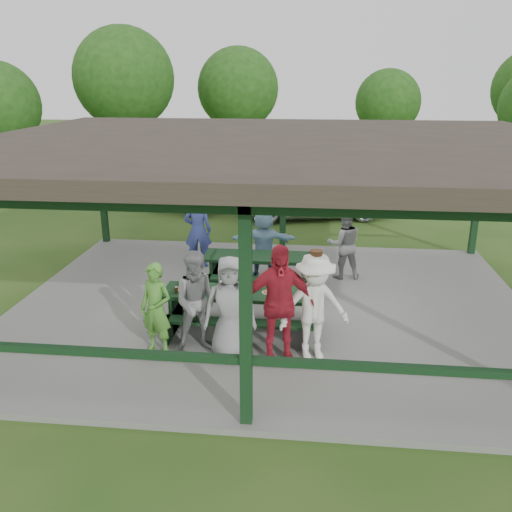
# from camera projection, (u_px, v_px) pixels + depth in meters

# --- Properties ---
(ground) EXTENTS (90.00, 90.00, 0.00)m
(ground) POSITION_uv_depth(u_px,v_px,m) (270.00, 309.00, 10.71)
(ground) COLOR #274A17
(ground) RESTS_ON ground
(concrete_slab) EXTENTS (10.00, 8.00, 0.10)m
(concrete_slab) POSITION_uv_depth(u_px,v_px,m) (270.00, 307.00, 10.69)
(concrete_slab) COLOR slate
(concrete_slab) RESTS_ON ground
(pavilion_structure) EXTENTS (10.60, 8.60, 3.24)m
(pavilion_structure) POSITION_uv_depth(u_px,v_px,m) (272.00, 147.00, 9.70)
(pavilion_structure) COLOR black
(pavilion_structure) RESTS_ON concrete_slab
(picnic_table_near) EXTENTS (2.68, 1.39, 0.75)m
(picnic_table_near) POSITION_uv_depth(u_px,v_px,m) (241.00, 306.00, 9.44)
(picnic_table_near) COLOR black
(picnic_table_near) RESTS_ON concrete_slab
(picnic_table_far) EXTENTS (2.34, 1.39, 0.75)m
(picnic_table_far) POSITION_uv_depth(u_px,v_px,m) (261.00, 268.00, 11.31)
(picnic_table_far) COLOR black
(picnic_table_far) RESTS_ON concrete_slab
(table_setting) EXTENTS (2.35, 0.45, 0.10)m
(table_setting) POSITION_uv_depth(u_px,v_px,m) (239.00, 289.00, 9.38)
(table_setting) COLOR white
(table_setting) RESTS_ON picnic_table_near
(contestant_green) EXTENTS (0.64, 0.52, 1.52)m
(contestant_green) POSITION_uv_depth(u_px,v_px,m) (156.00, 309.00, 8.63)
(contestant_green) COLOR #4F9732
(contestant_green) RESTS_ON concrete_slab
(contestant_grey_left) EXTENTS (0.96, 0.83, 1.70)m
(contestant_grey_left) POSITION_uv_depth(u_px,v_px,m) (199.00, 302.00, 8.66)
(contestant_grey_left) COLOR gray
(contestant_grey_left) RESTS_ON concrete_slab
(contestant_grey_mid) EXTENTS (0.88, 0.62, 1.69)m
(contestant_grey_mid) POSITION_uv_depth(u_px,v_px,m) (230.00, 308.00, 8.46)
(contestant_grey_mid) COLOR gray
(contestant_grey_mid) RESTS_ON concrete_slab
(contestant_red) EXTENTS (1.19, 0.68, 1.91)m
(contestant_red) POSITION_uv_depth(u_px,v_px,m) (278.00, 304.00, 8.34)
(contestant_red) COLOR #B82133
(contestant_red) RESTS_ON concrete_slab
(contestant_white_fedora) EXTENTS (1.28, 0.98, 1.80)m
(contestant_white_fedora) POSITION_uv_depth(u_px,v_px,m) (314.00, 307.00, 8.42)
(contestant_white_fedora) COLOR white
(contestant_white_fedora) RESTS_ON concrete_slab
(spectator_lblue) EXTENTS (1.50, 0.63, 1.57)m
(spectator_lblue) POSITION_uv_depth(u_px,v_px,m) (264.00, 243.00, 11.96)
(spectator_lblue) COLOR #87B3D0
(spectator_lblue) RESTS_ON concrete_slab
(spectator_blue) EXTENTS (0.67, 0.48, 1.74)m
(spectator_blue) POSITION_uv_depth(u_px,v_px,m) (198.00, 231.00, 12.57)
(spectator_blue) COLOR #3A4899
(spectator_blue) RESTS_ON concrete_slab
(spectator_grey) EXTENTS (0.85, 0.71, 1.56)m
(spectator_grey) POSITION_uv_depth(u_px,v_px,m) (344.00, 244.00, 11.88)
(spectator_grey) COLOR gray
(spectator_grey) RESTS_ON concrete_slab
(pickup_truck) EXTENTS (5.16, 3.12, 1.34)m
(pickup_truck) POSITION_uv_depth(u_px,v_px,m) (315.00, 195.00, 17.64)
(pickup_truck) COLOR silver
(pickup_truck) RESTS_ON ground
(farm_trailer) EXTENTS (3.41, 2.31, 1.21)m
(farm_trailer) POSITION_uv_depth(u_px,v_px,m) (185.00, 193.00, 18.30)
(farm_trailer) COLOR navy
(farm_trailer) RESTS_ON ground
(tree_far_left) EXTENTS (4.03, 4.03, 6.29)m
(tree_far_left) POSITION_uv_depth(u_px,v_px,m) (124.00, 78.00, 21.76)
(tree_far_left) COLOR #301E13
(tree_far_left) RESTS_ON ground
(tree_left) EXTENTS (3.60, 3.60, 5.62)m
(tree_left) POSITION_uv_depth(u_px,v_px,m) (238.00, 89.00, 24.07)
(tree_left) COLOR #301E13
(tree_left) RESTS_ON ground
(tree_mid) EXTENTS (3.01, 3.01, 4.70)m
(tree_mid) POSITION_uv_depth(u_px,v_px,m) (388.00, 102.00, 25.17)
(tree_mid) COLOR #301E13
(tree_mid) RESTS_ON ground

